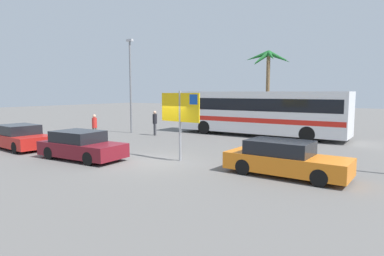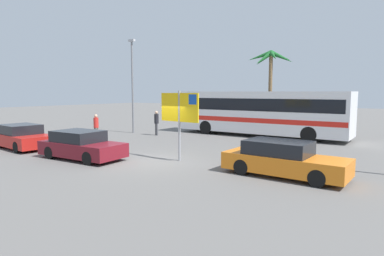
{
  "view_description": "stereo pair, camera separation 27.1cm",
  "coord_description": "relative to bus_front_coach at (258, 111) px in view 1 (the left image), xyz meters",
  "views": [
    {
      "loc": [
        9.61,
        -11.38,
        3.15
      ],
      "look_at": [
        0.26,
        2.71,
        1.3
      ],
      "focal_mm": 30.99,
      "sensor_mm": 36.0,
      "label": 1
    },
    {
      "loc": [
        9.83,
        -11.22,
        3.15
      ],
      "look_at": [
        0.26,
        2.71,
        1.3
      ],
      "focal_mm": 30.99,
      "sensor_mm": 36.0,
      "label": 2
    }
  ],
  "objects": [
    {
      "name": "pedestrian_by_bus",
      "position": [
        -8.06,
        -7.95,
        -0.79
      ],
      "size": [
        0.32,
        0.32,
        1.69
      ],
      "rotation": [
        0.0,
        0.0,
        5.34
      ],
      "color": "#706656",
      "rests_on": "ground"
    },
    {
      "name": "car_maroon",
      "position": [
        -3.7,
        -12.42,
        -1.15
      ],
      "size": [
        4.3,
        2.03,
        1.32
      ],
      "rotation": [
        0.0,
        0.0,
        0.06
      ],
      "color": "maroon",
      "rests_on": "ground"
    },
    {
      "name": "ground",
      "position": [
        -0.48,
        -10.96,
        -1.78
      ],
      "size": [
        120.0,
        120.0,
        0.0
      ],
      "primitive_type": "plane",
      "color": "#605E5B"
    },
    {
      "name": "car_red",
      "position": [
        -8.93,
        -12.42,
        -1.15
      ],
      "size": [
        4.22,
        2.21,
        1.32
      ],
      "rotation": [
        0.0,
        0.0,
        -0.09
      ],
      "color": "red",
      "rests_on": "ground"
    },
    {
      "name": "bus_front_coach",
      "position": [
        0.0,
        0.0,
        0.0
      ],
      "size": [
        12.17,
        2.66,
        3.17
      ],
      "color": "white",
      "rests_on": "ground"
    },
    {
      "name": "ferry_sign",
      "position": [
        0.44,
        -10.16,
        0.54
      ],
      "size": [
        2.2,
        0.25,
        3.2
      ],
      "rotation": [
        0.0,
        0.0,
        -0.09
      ],
      "color": "gray",
      "rests_on": "ground"
    },
    {
      "name": "palm_tree_seaside",
      "position": [
        -1.43,
        5.45,
        3.74
      ],
      "size": [
        3.81,
        3.63,
        6.7
      ],
      "color": "brown",
      "rests_on": "ground"
    },
    {
      "name": "car_orange",
      "position": [
        5.26,
        -10.21,
        -1.15
      ],
      "size": [
        4.57,
        1.85,
        1.32
      ],
      "rotation": [
        0.0,
        0.0,
        -0.03
      ],
      "color": "orange",
      "rests_on": "ground"
    },
    {
      "name": "pedestrian_crossing_lot",
      "position": [
        -6.33,
        -3.91,
        -0.73
      ],
      "size": [
        0.32,
        0.32,
        1.78
      ],
      "rotation": [
        0.0,
        0.0,
        1.16
      ],
      "color": "#4C4C51",
      "rests_on": "ground"
    },
    {
      "name": "lamp_post_left_side",
      "position": [
        -8.78,
        -3.79,
        2.08
      ],
      "size": [
        0.56,
        0.2,
        7.07
      ],
      "color": "slate",
      "rests_on": "ground"
    }
  ]
}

